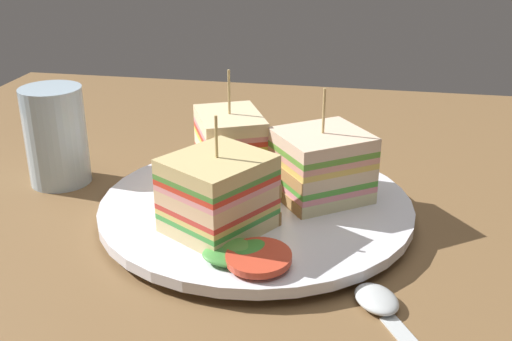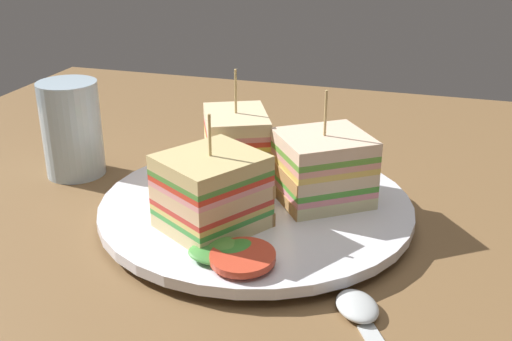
{
  "view_description": "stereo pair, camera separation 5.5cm",
  "coord_description": "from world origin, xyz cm",
  "px_view_note": "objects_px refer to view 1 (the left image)",
  "views": [
    {
      "loc": [
        49.37,
        9.36,
        26.14
      ],
      "look_at": [
        0.0,
        0.0,
        4.69
      ],
      "focal_mm": 43.56,
      "sensor_mm": 36.0,
      "label": 1
    },
    {
      "loc": [
        48.06,
        14.66,
        26.14
      ],
      "look_at": [
        0.0,
        0.0,
        4.69
      ],
      "focal_mm": 43.56,
      "sensor_mm": 36.0,
      "label": 2
    }
  ],
  "objects_px": {
    "plate": "(256,208)",
    "chip_pile": "(242,191)",
    "spoon": "(389,314)",
    "sandwich_wedge_0": "(218,194)",
    "drinking_glass": "(57,143)",
    "sandwich_wedge_2": "(230,146)",
    "sandwich_wedge_1": "(321,165)"
  },
  "relations": [
    {
      "from": "sandwich_wedge_2",
      "to": "chip_pile",
      "type": "height_order",
      "value": "sandwich_wedge_2"
    },
    {
      "from": "spoon",
      "to": "drinking_glass",
      "type": "relative_size",
      "value": 1.43
    },
    {
      "from": "sandwich_wedge_1",
      "to": "chip_pile",
      "type": "height_order",
      "value": "sandwich_wedge_1"
    },
    {
      "from": "sandwich_wedge_0",
      "to": "spoon",
      "type": "height_order",
      "value": "sandwich_wedge_0"
    },
    {
      "from": "plate",
      "to": "drinking_glass",
      "type": "distance_m",
      "value": 0.22
    },
    {
      "from": "sandwich_wedge_1",
      "to": "drinking_glass",
      "type": "relative_size",
      "value": 1.03
    },
    {
      "from": "plate",
      "to": "chip_pile",
      "type": "height_order",
      "value": "chip_pile"
    },
    {
      "from": "sandwich_wedge_1",
      "to": "sandwich_wedge_2",
      "type": "bearing_deg",
      "value": -52.13
    },
    {
      "from": "sandwich_wedge_2",
      "to": "chip_pile",
      "type": "distance_m",
      "value": 0.06
    },
    {
      "from": "spoon",
      "to": "chip_pile",
      "type": "bearing_deg",
      "value": 17.09
    },
    {
      "from": "plate",
      "to": "spoon",
      "type": "xyz_separation_m",
      "value": [
        0.13,
        0.12,
        -0.01
      ]
    },
    {
      "from": "sandwich_wedge_0",
      "to": "drinking_glass",
      "type": "xyz_separation_m",
      "value": [
        -0.1,
        -0.19,
        -0.01
      ]
    },
    {
      "from": "sandwich_wedge_0",
      "to": "drinking_glass",
      "type": "bearing_deg",
      "value": 94.65
    },
    {
      "from": "sandwich_wedge_1",
      "to": "sandwich_wedge_2",
      "type": "relative_size",
      "value": 0.96
    },
    {
      "from": "sandwich_wedge_0",
      "to": "drinking_glass",
      "type": "height_order",
      "value": "sandwich_wedge_0"
    },
    {
      "from": "chip_pile",
      "to": "drinking_glass",
      "type": "bearing_deg",
      "value": -104.07
    },
    {
      "from": "sandwich_wedge_1",
      "to": "drinking_glass",
      "type": "distance_m",
      "value": 0.27
    },
    {
      "from": "drinking_glass",
      "to": "sandwich_wedge_2",
      "type": "bearing_deg",
      "value": 91.78
    },
    {
      "from": "sandwich_wedge_2",
      "to": "drinking_glass",
      "type": "bearing_deg",
      "value": -112.89
    },
    {
      "from": "sandwich_wedge_2",
      "to": "chip_pile",
      "type": "xyz_separation_m",
      "value": [
        0.06,
        0.02,
        -0.02
      ]
    },
    {
      "from": "sandwich_wedge_1",
      "to": "spoon",
      "type": "xyz_separation_m",
      "value": [
        0.15,
        0.06,
        -0.04
      ]
    },
    {
      "from": "spoon",
      "to": "drinking_glass",
      "type": "height_order",
      "value": "drinking_glass"
    },
    {
      "from": "plate",
      "to": "chip_pile",
      "type": "distance_m",
      "value": 0.02
    },
    {
      "from": "plate",
      "to": "sandwich_wedge_2",
      "type": "height_order",
      "value": "sandwich_wedge_2"
    },
    {
      "from": "chip_pile",
      "to": "drinking_glass",
      "type": "height_order",
      "value": "drinking_glass"
    },
    {
      "from": "plate",
      "to": "sandwich_wedge_0",
      "type": "bearing_deg",
      "value": -20.11
    },
    {
      "from": "sandwich_wedge_0",
      "to": "chip_pile",
      "type": "relative_size",
      "value": 1.36
    },
    {
      "from": "plate",
      "to": "chip_pile",
      "type": "bearing_deg",
      "value": -54.61
    },
    {
      "from": "plate",
      "to": "spoon",
      "type": "distance_m",
      "value": 0.18
    },
    {
      "from": "plate",
      "to": "sandwich_wedge_0",
      "type": "distance_m",
      "value": 0.07
    },
    {
      "from": "sandwich_wedge_1",
      "to": "drinking_glass",
      "type": "bearing_deg",
      "value": -40.03
    },
    {
      "from": "sandwich_wedge_0",
      "to": "sandwich_wedge_2",
      "type": "xyz_separation_m",
      "value": [
        -0.1,
        -0.01,
        0.0
      ]
    }
  ]
}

